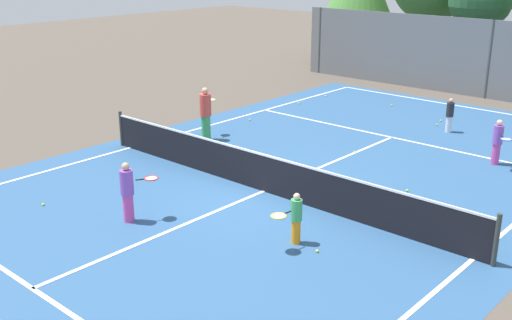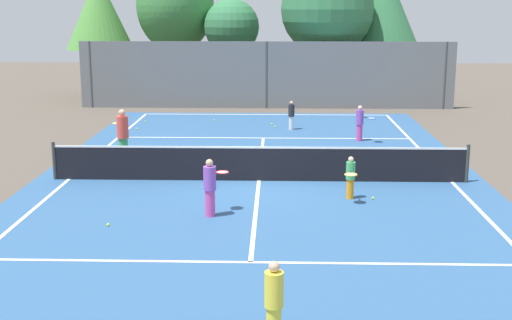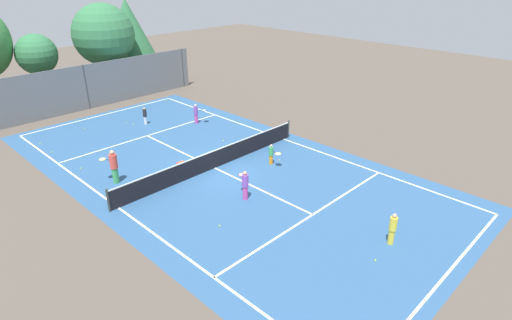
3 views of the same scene
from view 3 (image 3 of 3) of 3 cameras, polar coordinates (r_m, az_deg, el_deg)
ground_plane at (r=22.00m, az=-5.64°, el=-1.09°), size 80.00×80.00×0.00m
court_surface at (r=22.00m, az=-5.64°, el=-1.09°), size 13.00×25.00×0.01m
tennis_net at (r=21.78m, az=-5.70°, el=0.11°), size 11.90×0.10×1.10m
perimeter_fence at (r=32.85m, az=-22.04°, el=9.12°), size 18.00×0.12×3.20m
tree_0 at (r=38.05m, az=-16.96°, el=16.74°), size 4.22×4.22×7.12m
tree_3 at (r=35.51m, az=-19.98°, el=15.66°), size 4.67×4.67×7.01m
tree_4 at (r=34.48m, az=-27.59°, el=12.49°), size 2.85×2.85×5.22m
player_0 at (r=28.15m, az=-8.10°, el=6.28°), size 0.75×0.76×1.31m
player_1 at (r=22.08m, az=2.12°, el=0.81°), size 0.36×0.82×1.12m
player_2 at (r=16.76m, az=18.03°, el=-8.82°), size 0.28×0.28×1.33m
player_3 at (r=28.65m, az=-14.83°, el=5.83°), size 0.25×0.25×1.16m
player_4 at (r=18.79m, az=-1.50°, el=-3.35°), size 0.64×0.86×1.40m
player_5 at (r=21.20m, az=-18.72°, el=-0.80°), size 0.69×0.92×1.72m
ball_crate at (r=22.06m, az=-10.06°, el=-0.77°), size 0.43×0.34×0.43m
tennis_ball_0 at (r=17.31m, az=-4.96°, el=-8.88°), size 0.07×0.07×0.07m
tennis_ball_1 at (r=27.90m, az=-27.23°, el=2.03°), size 0.07×0.07×0.07m
tennis_ball_2 at (r=22.71m, az=3.14°, el=-0.03°), size 0.07×0.07×0.07m
tennis_ball_3 at (r=16.07m, az=15.88°, el=-12.96°), size 0.07×0.07×0.07m
tennis_ball_4 at (r=29.15m, az=-22.24°, el=3.92°), size 0.07×0.07×0.07m
tennis_ball_5 at (r=26.31m, az=-25.96°, el=0.98°), size 0.07×0.07×0.07m
tennis_ball_6 at (r=28.94m, az=-16.28°, el=4.67°), size 0.07×0.07×0.07m
tennis_ball_7 at (r=29.39m, az=-17.14°, el=4.86°), size 0.07×0.07×0.07m
tennis_ball_8 at (r=23.61m, az=-22.62°, el=-1.04°), size 0.07×0.07×0.07m
tennis_ball_9 at (r=25.26m, az=-4.44°, el=2.63°), size 0.07×0.07×0.07m
tennis_ball_10 at (r=25.09m, az=-11.91°, el=1.97°), size 0.07×0.07×0.07m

